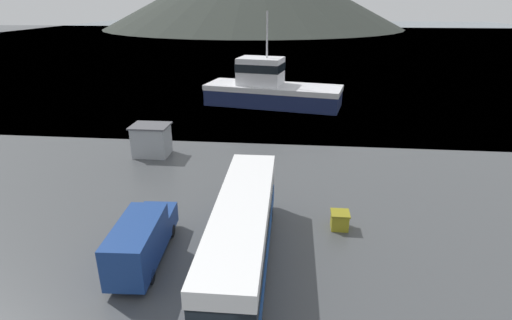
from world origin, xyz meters
TOP-DOWN VIEW (x-y plane):
  - water_surface at (0.00, 145.03)m, footprint 240.00×240.00m
  - tour_bus at (0.61, 7.05)m, footprint 2.63×12.49m
  - delivery_van at (-4.36, 6.84)m, footprint 2.24×6.47m
  - fishing_boat at (-0.29, 39.68)m, footprint 17.29×8.60m
  - storage_bin at (5.66, 10.99)m, footprint 1.05×1.04m
  - dock_kiosk at (-8.99, 21.30)m, footprint 3.09×2.44m

SIDE VIEW (x-z plane):
  - water_surface at x=0.00m, z-range 0.00..0.00m
  - storage_bin at x=5.66m, z-range 0.01..1.03m
  - delivery_van at x=-4.36m, z-range 0.07..2.53m
  - dock_kiosk at x=-8.99m, z-range 0.01..2.64m
  - tour_bus at x=0.61m, z-range 0.21..3.65m
  - fishing_boat at x=-0.29m, z-range -3.43..7.64m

